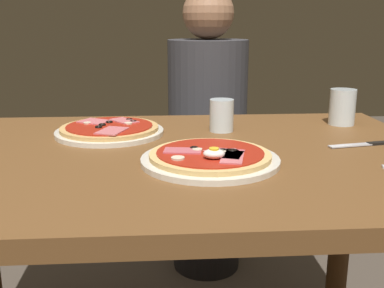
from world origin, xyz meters
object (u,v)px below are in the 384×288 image
Objects in this scene: dining_table at (168,197)px; pizza_foreground at (210,158)px; water_glass_far at (222,117)px; knife at (371,144)px; diner_person at (207,143)px; water_glass_near at (342,109)px; pizza_across_left at (110,130)px.

pizza_foreground is (0.09, -0.09, 0.12)m from dining_table.
water_glass_far is 0.45× the size of knife.
diner_person is (0.09, 0.91, -0.21)m from pizza_foreground.
water_glass_near is 0.53× the size of knife.
pizza_foreground is 0.37m from pizza_across_left.
pizza_foreground is 2.85× the size of water_glass_near.
dining_table is at bearing -126.99° from water_glass_far.
water_glass_near reaches higher than pizza_foreground.
diner_person reaches higher than dining_table.
water_glass_near is 0.69m from diner_person.
water_glass_near is (0.66, 0.08, 0.03)m from pizza_across_left.
water_glass_near is at bearing 9.40° from water_glass_far.
diner_person is (-0.32, 0.79, -0.20)m from knife.
water_glass_near is at bearing 121.42° from diner_person.
dining_table is 0.27m from pizza_across_left.
knife is (-0.02, -0.23, -0.04)m from water_glass_near.
water_glass_near is at bearing 39.94° from pizza_foreground.
pizza_across_left is 0.67m from knife.
water_glass_near is at bearing 85.72° from knife.
dining_table is at bearing -50.16° from pizza_across_left.
diner_person reaches higher than water_glass_near.
water_glass_near is 0.24m from knife.
knife is at bearing -94.28° from water_glass_near.
diner_person is (-0.34, 0.55, -0.24)m from water_glass_near.
pizza_across_left is 1.47× the size of knife.
diner_person is at bearing 62.58° from pizza_across_left.
water_glass_near is (0.42, 0.36, 0.03)m from pizza_foreground.
pizza_across_left is 0.74m from diner_person.
knife is at bearing 16.67° from pizza_foreground.
water_glass_near is 1.18× the size of water_glass_far.
water_glass_near is 0.09× the size of diner_person.
water_glass_far is at bearing 53.01° from dining_table.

